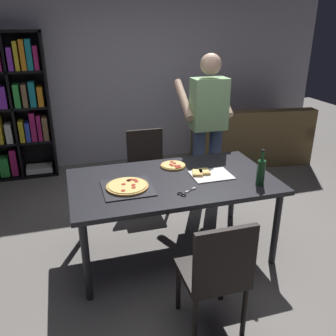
{
  "coord_description": "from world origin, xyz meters",
  "views": [
    {
      "loc": [
        -0.86,
        -2.76,
        2.05
      ],
      "look_at": [
        0.0,
        0.15,
        0.8
      ],
      "focal_mm": 38.24,
      "sensor_mm": 36.0,
      "label": 1
    }
  ],
  "objects_px": {
    "dining_table": "(173,186)",
    "kitchen_scissors": "(185,193)",
    "pepperoni_pizza_on_tray": "(127,187)",
    "person_serving_pizza": "(208,124)",
    "wine_bottle": "(261,172)",
    "chair_near_camera": "(217,271)",
    "couch": "(250,141)",
    "second_pizza_plain": "(173,166)",
    "chair_far_side": "(147,164)"
  },
  "relations": [
    {
      "from": "dining_table",
      "to": "kitchen_scissors",
      "type": "relative_size",
      "value": 9.34
    },
    {
      "from": "pepperoni_pizza_on_tray",
      "to": "person_serving_pizza",
      "type": "bearing_deg",
      "value": 38.58
    },
    {
      "from": "pepperoni_pizza_on_tray",
      "to": "dining_table",
      "type": "bearing_deg",
      "value": 9.43
    },
    {
      "from": "wine_bottle",
      "to": "chair_near_camera",
      "type": "bearing_deg",
      "value": -135.04
    },
    {
      "from": "couch",
      "to": "chair_near_camera",
      "type": "bearing_deg",
      "value": -122.39
    },
    {
      "from": "chair_near_camera",
      "to": "second_pizza_plain",
      "type": "distance_m",
      "value": 1.31
    },
    {
      "from": "pepperoni_pizza_on_tray",
      "to": "second_pizza_plain",
      "type": "bearing_deg",
      "value": 34.81
    },
    {
      "from": "couch",
      "to": "second_pizza_plain",
      "type": "xyz_separation_m",
      "value": [
        -1.8,
        -1.7,
        0.46
      ]
    },
    {
      "from": "chair_far_side",
      "to": "wine_bottle",
      "type": "height_order",
      "value": "wine_bottle"
    },
    {
      "from": "dining_table",
      "to": "person_serving_pizza",
      "type": "bearing_deg",
      "value": 50.47
    },
    {
      "from": "couch",
      "to": "chair_far_side",
      "type": "bearing_deg",
      "value": -152.36
    },
    {
      "from": "couch",
      "to": "pepperoni_pizza_on_tray",
      "type": "xyz_separation_m",
      "value": [
        -2.31,
        -2.06,
        0.46
      ]
    },
    {
      "from": "couch",
      "to": "pepperoni_pizza_on_tray",
      "type": "height_order",
      "value": "couch"
    },
    {
      "from": "pepperoni_pizza_on_tray",
      "to": "chair_far_side",
      "type": "bearing_deg",
      "value": 68.51
    },
    {
      "from": "wine_bottle",
      "to": "second_pizza_plain",
      "type": "bearing_deg",
      "value": 134.69
    },
    {
      "from": "pepperoni_pizza_on_tray",
      "to": "second_pizza_plain",
      "type": "height_order",
      "value": "pepperoni_pizza_on_tray"
    },
    {
      "from": "second_pizza_plain",
      "to": "person_serving_pizza",
      "type": "bearing_deg",
      "value": 41.76
    },
    {
      "from": "couch",
      "to": "person_serving_pizza",
      "type": "distance_m",
      "value": 1.88
    },
    {
      "from": "chair_far_side",
      "to": "couch",
      "type": "height_order",
      "value": "chair_far_side"
    },
    {
      "from": "wine_bottle",
      "to": "kitchen_scissors",
      "type": "xyz_separation_m",
      "value": [
        -0.67,
        0.02,
        -0.11
      ]
    },
    {
      "from": "dining_table",
      "to": "chair_far_side",
      "type": "relative_size",
      "value": 2.0
    },
    {
      "from": "kitchen_scissors",
      "to": "second_pizza_plain",
      "type": "relative_size",
      "value": 0.8
    },
    {
      "from": "wine_bottle",
      "to": "kitchen_scissors",
      "type": "distance_m",
      "value": 0.68
    },
    {
      "from": "person_serving_pizza",
      "to": "wine_bottle",
      "type": "xyz_separation_m",
      "value": [
        0.04,
        -1.09,
        -0.13
      ]
    },
    {
      "from": "dining_table",
      "to": "person_serving_pizza",
      "type": "relative_size",
      "value": 1.03
    },
    {
      "from": "pepperoni_pizza_on_tray",
      "to": "second_pizza_plain",
      "type": "relative_size",
      "value": 1.73
    },
    {
      "from": "person_serving_pizza",
      "to": "couch",
      "type": "bearing_deg",
      "value": 44.05
    },
    {
      "from": "chair_near_camera",
      "to": "wine_bottle",
      "type": "xyz_separation_m",
      "value": [
        0.68,
        0.68,
        0.36
      ]
    },
    {
      "from": "chair_near_camera",
      "to": "kitchen_scissors",
      "type": "height_order",
      "value": "chair_near_camera"
    },
    {
      "from": "second_pizza_plain",
      "to": "kitchen_scissors",
      "type": "bearing_deg",
      "value": -97.66
    },
    {
      "from": "person_serving_pizza",
      "to": "kitchen_scissors",
      "type": "height_order",
      "value": "person_serving_pizza"
    },
    {
      "from": "dining_table",
      "to": "chair_far_side",
      "type": "xyz_separation_m",
      "value": [
        0.0,
        1.0,
        -0.17
      ]
    },
    {
      "from": "chair_near_camera",
      "to": "second_pizza_plain",
      "type": "height_order",
      "value": "chair_near_camera"
    },
    {
      "from": "chair_near_camera",
      "to": "person_serving_pizza",
      "type": "relative_size",
      "value": 0.51
    },
    {
      "from": "second_pizza_plain",
      "to": "wine_bottle",
      "type": "bearing_deg",
      "value": -45.31
    },
    {
      "from": "wine_bottle",
      "to": "kitchen_scissors",
      "type": "bearing_deg",
      "value": 178.05
    },
    {
      "from": "person_serving_pizza",
      "to": "wine_bottle",
      "type": "height_order",
      "value": "person_serving_pizza"
    },
    {
      "from": "couch",
      "to": "second_pizza_plain",
      "type": "distance_m",
      "value": 2.52
    },
    {
      "from": "person_serving_pizza",
      "to": "pepperoni_pizza_on_tray",
      "type": "relative_size",
      "value": 4.21
    },
    {
      "from": "person_serving_pizza",
      "to": "pepperoni_pizza_on_tray",
      "type": "height_order",
      "value": "person_serving_pizza"
    },
    {
      "from": "second_pizza_plain",
      "to": "chair_near_camera",
      "type": "bearing_deg",
      "value": -94.04
    },
    {
      "from": "chair_far_side",
      "to": "pepperoni_pizza_on_tray",
      "type": "height_order",
      "value": "chair_far_side"
    },
    {
      "from": "kitchen_scissors",
      "to": "second_pizza_plain",
      "type": "bearing_deg",
      "value": 82.34
    },
    {
      "from": "dining_table",
      "to": "pepperoni_pizza_on_tray",
      "type": "xyz_separation_m",
      "value": [
        -0.42,
        -0.07,
        0.08
      ]
    },
    {
      "from": "chair_far_side",
      "to": "kitchen_scissors",
      "type": "relative_size",
      "value": 4.66
    },
    {
      "from": "dining_table",
      "to": "kitchen_scissors",
      "type": "bearing_deg",
      "value": -87.44
    },
    {
      "from": "person_serving_pizza",
      "to": "pepperoni_pizza_on_tray",
      "type": "distance_m",
      "value": 1.38
    },
    {
      "from": "chair_near_camera",
      "to": "kitchen_scissors",
      "type": "distance_m",
      "value": 0.75
    },
    {
      "from": "chair_far_side",
      "to": "pepperoni_pizza_on_tray",
      "type": "relative_size",
      "value": 2.17
    },
    {
      "from": "wine_bottle",
      "to": "kitchen_scissors",
      "type": "height_order",
      "value": "wine_bottle"
    }
  ]
}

